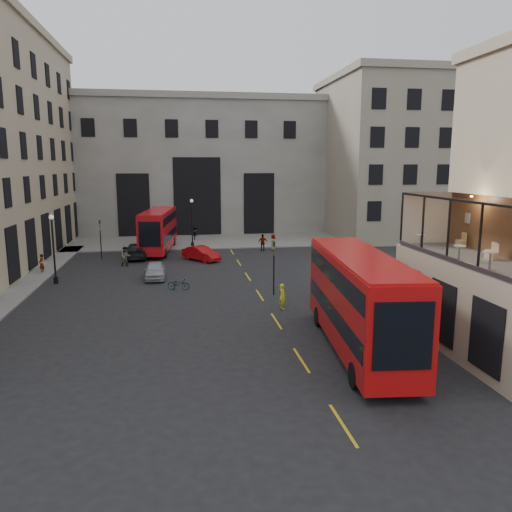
{
  "coord_description": "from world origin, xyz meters",
  "views": [
    {
      "loc": [
        -7.54,
        -21.52,
        9.01
      ],
      "look_at": [
        -2.42,
        11.03,
        3.0
      ],
      "focal_mm": 35.0,
      "sensor_mm": 36.0,
      "label": 1
    }
  ],
  "objects": [
    {
      "name": "bicycle",
      "position": [
        -7.62,
        14.54,
        0.43
      ],
      "size": [
        1.72,
        1.04,
        0.85
      ],
      "primitive_type": "imported",
      "rotation": [
        0.0,
        0.0,
        1.25
      ],
      "color": "gray",
      "rests_on": "ground"
    },
    {
      "name": "pavement_far",
      "position": [
        -6.0,
        38.0,
        0.06
      ],
      "size": [
        40.0,
        12.0,
        0.12
      ],
      "primitive_type": "cube",
      "color": "slate",
      "rests_on": "ground"
    },
    {
      "name": "traffic_light_far",
      "position": [
        -15.0,
        28.0,
        2.42
      ],
      "size": [
        0.16,
        0.2,
        3.8
      ],
      "color": "black",
      "rests_on": "ground"
    },
    {
      "name": "cafe_chair_d",
      "position": [
        7.58,
        3.1,
        4.85
      ],
      "size": [
        0.44,
        0.44,
        0.83
      ],
      "color": "tan",
      "rests_on": "cafe_floor"
    },
    {
      "name": "car_a",
      "position": [
        -9.48,
        18.5,
        0.68
      ],
      "size": [
        1.65,
        3.99,
        1.35
      ],
      "primitive_type": "imported",
      "rotation": [
        0.0,
        0.0,
        0.01
      ],
      "color": "#A7A9B0",
      "rests_on": "ground"
    },
    {
      "name": "bus_near",
      "position": [
        1.07,
        0.85,
        2.69
      ],
      "size": [
        3.84,
        12.2,
        4.79
      ],
      "color": "#B20C0C",
      "rests_on": "ground"
    },
    {
      "name": "traffic_light_near",
      "position": [
        -1.0,
        12.0,
        2.42
      ],
      "size": [
        0.16,
        0.2,
        3.8
      ],
      "color": "black",
      "rests_on": "ground"
    },
    {
      "name": "pedestrian_c",
      "position": [
        1.32,
        30.12,
        0.9
      ],
      "size": [
        1.09,
        0.53,
        1.8
      ],
      "primitive_type": "imported",
      "rotation": [
        0.0,
        0.0,
        3.06
      ],
      "color": "gray",
      "rests_on": "ground"
    },
    {
      "name": "cafe_chair_c",
      "position": [
        7.16,
        -0.3,
        4.83
      ],
      "size": [
        0.46,
        0.46,
        0.77
      ],
      "color": "tan",
      "rests_on": "cafe_floor"
    },
    {
      "name": "cafe_table_near",
      "position": [
        5.53,
        -2.53,
        5.14
      ],
      "size": [
        0.65,
        0.65,
        0.82
      ],
      "color": "beige",
      "rests_on": "cafe_floor"
    },
    {
      "name": "gateway",
      "position": [
        -5.0,
        47.99,
        9.39
      ],
      "size": [
        35.0,
        10.6,
        18.0
      ],
      "color": "#9D9992",
      "rests_on": "ground"
    },
    {
      "name": "car_b",
      "position": [
        -5.42,
        25.7,
        0.69
      ],
      "size": [
        3.74,
        4.15,
        1.37
      ],
      "primitive_type": "imported",
      "rotation": [
        0.0,
        0.0,
        0.68
      ],
      "color": "#A90A0D",
      "rests_on": "ground"
    },
    {
      "name": "pedestrian_a",
      "position": [
        -12.32,
        24.05,
        0.88
      ],
      "size": [
        0.96,
        0.8,
        1.77
      ],
      "primitive_type": "imported",
      "rotation": [
        0.0,
        0.0,
        0.16
      ],
      "color": "gray",
      "rests_on": "ground"
    },
    {
      "name": "cafe_floor",
      "position": [
        6.5,
        0.0,
        4.55
      ],
      "size": [
        3.0,
        10.0,
        0.1
      ],
      "primitive_type": "cube",
      "color": "slate",
      "rests_on": "host_frontage"
    },
    {
      "name": "pedestrian_b",
      "position": [
        -5.54,
        38.54,
        0.8
      ],
      "size": [
        0.95,
        1.19,
        1.61
      ],
      "primitive_type": "imported",
      "rotation": [
        0.0,
        0.0,
        1.17
      ],
      "color": "gray",
      "rests_on": "ground"
    },
    {
      "name": "ground",
      "position": [
        0.0,
        0.0,
        0.0
      ],
      "size": [
        140.0,
        140.0,
        0.0
      ],
      "primitive_type": "plane",
      "color": "black",
      "rests_on": "ground"
    },
    {
      "name": "cyclist",
      "position": [
        -1.13,
        8.47,
        0.82
      ],
      "size": [
        0.5,
        0.66,
        1.64
      ],
      "primitive_type": "imported",
      "rotation": [
        0.0,
        0.0,
        1.76
      ],
      "color": "yellow",
      "rests_on": "ground"
    },
    {
      "name": "building_right",
      "position": [
        20.0,
        39.97,
        10.39
      ],
      "size": [
        16.6,
        18.6,
        20.0
      ],
      "color": "gray",
      "rests_on": "ground"
    },
    {
      "name": "street_lamp_a",
      "position": [
        -17.0,
        18.0,
        2.39
      ],
      "size": [
        0.36,
        0.36,
        5.33
      ],
      "color": "black",
      "rests_on": "ground"
    },
    {
      "name": "street_lamp_b",
      "position": [
        -6.0,
        34.0,
        2.39
      ],
      "size": [
        0.36,
        0.36,
        5.33
      ],
      "color": "black",
      "rests_on": "ground"
    },
    {
      "name": "car_c",
      "position": [
        -11.66,
        27.88,
        0.74
      ],
      "size": [
        2.34,
        5.21,
        1.48
      ],
      "primitive_type": "imported",
      "rotation": [
        0.0,
        0.0,
        3.19
      ],
      "color": "black",
      "rests_on": "ground"
    },
    {
      "name": "pedestrian_e",
      "position": [
        -19.0,
        21.92,
        0.83
      ],
      "size": [
        0.47,
        0.65,
        1.65
      ],
      "primitive_type": "imported",
      "rotation": [
        0.0,
        0.0,
        4.58
      ],
      "color": "gray",
      "rests_on": "ground"
    },
    {
      "name": "cafe_table_mid",
      "position": [
        5.5,
        -0.2,
        5.07
      ],
      "size": [
        0.56,
        0.56,
        0.71
      ],
      "color": "beige",
      "rests_on": "cafe_floor"
    },
    {
      "name": "cafe_chair_b",
      "position": [
        7.23,
        -0.05,
        4.84
      ],
      "size": [
        0.4,
        0.4,
        0.79
      ],
      "color": "tan",
      "rests_on": "cafe_floor"
    },
    {
      "name": "pedestrian_d",
      "position": [
        2.51,
        30.48,
        0.85
      ],
      "size": [
        0.64,
        0.89,
        1.7
      ],
      "primitive_type": "imported",
      "rotation": [
        0.0,
        0.0,
        1.7
      ],
      "color": "gray",
      "rests_on": "ground"
    },
    {
      "name": "bus_far",
      "position": [
        -9.6,
        31.56,
        2.46
      ],
      "size": [
        3.73,
        11.19,
        4.38
      ],
      "color": "red",
      "rests_on": "ground"
    },
    {
      "name": "host_frontage",
      "position": [
        6.5,
        0.0,
        2.25
      ],
      "size": [
        3.0,
        11.0,
        4.5
      ],
      "primitive_type": "cube",
      "color": "tan",
      "rests_on": "ground"
    },
    {
      "name": "cafe_table_far",
      "position": [
        5.54,
        3.72,
        5.06
      ],
      "size": [
        0.55,
        0.55,
        0.69
      ],
      "color": "beige",
      "rests_on": "cafe_floor"
    }
  ]
}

